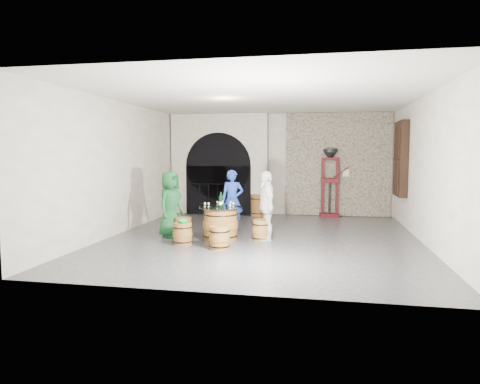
% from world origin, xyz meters
% --- Properties ---
extents(ground, '(8.00, 8.00, 0.00)m').
position_xyz_m(ground, '(0.00, 0.00, 0.00)').
color(ground, '#2B2B2E').
rests_on(ground, ground).
extents(wall_back, '(8.00, 0.00, 8.00)m').
position_xyz_m(wall_back, '(0.00, 4.00, 1.60)').
color(wall_back, beige).
rests_on(wall_back, ground).
extents(wall_front, '(8.00, 0.00, 8.00)m').
position_xyz_m(wall_front, '(0.00, -4.00, 1.60)').
color(wall_front, beige).
rests_on(wall_front, ground).
extents(wall_left, '(0.00, 8.00, 8.00)m').
position_xyz_m(wall_left, '(-3.50, 0.00, 1.60)').
color(wall_left, beige).
rests_on(wall_left, ground).
extents(wall_right, '(0.00, 8.00, 8.00)m').
position_xyz_m(wall_right, '(3.50, 0.00, 1.60)').
color(wall_right, beige).
rests_on(wall_right, ground).
extents(ceiling, '(8.00, 8.00, 0.00)m').
position_xyz_m(ceiling, '(0.00, 0.00, 3.20)').
color(ceiling, beige).
rests_on(ceiling, wall_back).
extents(stone_facing_panel, '(3.20, 0.12, 3.18)m').
position_xyz_m(stone_facing_panel, '(1.80, 3.94, 1.60)').
color(stone_facing_panel, gray).
rests_on(stone_facing_panel, ground).
extents(arched_opening, '(3.10, 0.60, 3.19)m').
position_xyz_m(arched_opening, '(-1.90, 3.74, 1.58)').
color(arched_opening, beige).
rests_on(arched_opening, ground).
extents(shuttered_window, '(0.23, 1.10, 2.00)m').
position_xyz_m(shuttered_window, '(3.38, 2.40, 1.80)').
color(shuttered_window, black).
rests_on(shuttered_window, wall_right).
extents(barrel_table, '(0.97, 0.97, 0.75)m').
position_xyz_m(barrel_table, '(-0.89, -0.40, 0.37)').
color(barrel_table, brown).
rests_on(barrel_table, ground).
extents(barrel_stool_left, '(0.43, 0.43, 0.47)m').
position_xyz_m(barrel_stool_left, '(-1.81, -0.30, 0.23)').
color(barrel_stool_left, brown).
rests_on(barrel_stool_left, ground).
extents(barrel_stool_far, '(0.43, 0.43, 0.47)m').
position_xyz_m(barrel_stool_far, '(-0.88, 0.52, 0.23)').
color(barrel_stool_far, brown).
rests_on(barrel_stool_far, ground).
extents(barrel_stool_right, '(0.43, 0.43, 0.47)m').
position_xyz_m(barrel_stool_right, '(0.02, -0.29, 0.23)').
color(barrel_stool_right, brown).
rests_on(barrel_stool_right, ground).
extents(barrel_stool_near_right, '(0.43, 0.43, 0.47)m').
position_xyz_m(barrel_stool_near_right, '(-0.70, -1.30, 0.23)').
color(barrel_stool_near_right, brown).
rests_on(barrel_stool_near_right, ground).
extents(barrel_stool_near_left, '(0.43, 0.43, 0.47)m').
position_xyz_m(barrel_stool_near_left, '(-1.59, -1.01, 0.23)').
color(barrel_stool_near_left, brown).
rests_on(barrel_stool_near_left, ground).
extents(green_cap, '(0.24, 0.19, 0.10)m').
position_xyz_m(green_cap, '(-1.58, -1.01, 0.51)').
color(green_cap, '#0C872E').
rests_on(green_cap, barrel_stool_near_left).
extents(person_green, '(0.65, 0.84, 1.54)m').
position_xyz_m(person_green, '(-2.12, -0.27, 0.77)').
color(person_green, '#12431F').
rests_on(person_green, ground).
extents(person_blue, '(0.60, 0.44, 1.53)m').
position_xyz_m(person_blue, '(-0.88, 0.80, 0.77)').
color(person_blue, navy).
rests_on(person_blue, ground).
extents(person_white, '(0.65, 0.99, 1.56)m').
position_xyz_m(person_white, '(0.13, -0.27, 0.78)').
color(person_white, beige).
rests_on(person_white, ground).
extents(wine_bottle_left, '(0.08, 0.08, 0.32)m').
position_xyz_m(wine_bottle_left, '(-0.89, -0.31, 0.88)').
color(wine_bottle_left, black).
rests_on(wine_bottle_left, barrel_table).
extents(wine_bottle_center, '(0.08, 0.08, 0.32)m').
position_xyz_m(wine_bottle_center, '(-0.86, -0.53, 0.88)').
color(wine_bottle_center, black).
rests_on(wine_bottle_center, barrel_table).
extents(wine_bottle_right, '(0.08, 0.08, 0.32)m').
position_xyz_m(wine_bottle_right, '(-0.93, -0.23, 0.88)').
color(wine_bottle_right, black).
rests_on(wine_bottle_right, barrel_table).
extents(tasting_glass_a, '(0.05, 0.05, 0.10)m').
position_xyz_m(tasting_glass_a, '(-1.16, -0.43, 0.80)').
color(tasting_glass_a, '#C47726').
rests_on(tasting_glass_a, barrel_table).
extents(tasting_glass_b, '(0.05, 0.05, 0.10)m').
position_xyz_m(tasting_glass_b, '(-0.63, -0.27, 0.80)').
color(tasting_glass_b, '#C47726').
rests_on(tasting_glass_b, barrel_table).
extents(tasting_glass_c, '(0.05, 0.05, 0.10)m').
position_xyz_m(tasting_glass_c, '(-1.04, -0.10, 0.80)').
color(tasting_glass_c, '#C47726').
rests_on(tasting_glass_c, barrel_table).
extents(tasting_glass_d, '(0.05, 0.05, 0.10)m').
position_xyz_m(tasting_glass_d, '(-0.73, -0.10, 0.80)').
color(tasting_glass_d, '#C47726').
rests_on(tasting_glass_d, barrel_table).
extents(tasting_glass_e, '(0.05, 0.05, 0.10)m').
position_xyz_m(tasting_glass_e, '(-0.62, -0.65, 0.80)').
color(tasting_glass_e, '#C47726').
rests_on(tasting_glass_e, barrel_table).
extents(tasting_glass_f, '(0.05, 0.05, 0.10)m').
position_xyz_m(tasting_glass_f, '(-1.25, -0.41, 0.80)').
color(tasting_glass_f, '#C47726').
rests_on(tasting_glass_f, barrel_table).
extents(side_barrel, '(0.51, 0.51, 0.68)m').
position_xyz_m(side_barrel, '(-0.59, 3.41, 0.34)').
color(side_barrel, brown).
rests_on(side_barrel, ground).
extents(corking_press, '(0.88, 0.52, 2.08)m').
position_xyz_m(corking_press, '(1.57, 3.69, 1.21)').
color(corking_press, '#4C0C14').
rests_on(corking_press, ground).
extents(control_box, '(0.18, 0.10, 0.22)m').
position_xyz_m(control_box, '(2.05, 3.86, 1.35)').
color(control_box, silver).
rests_on(control_box, wall_back).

